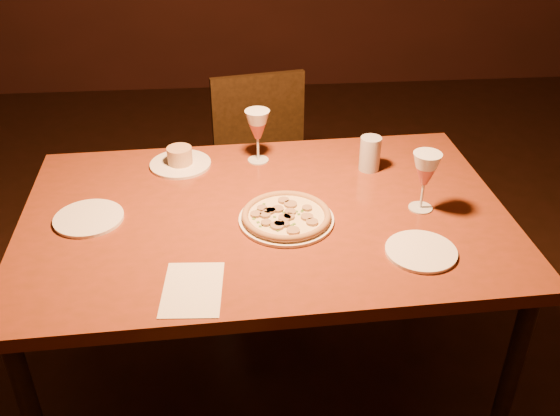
{
  "coord_description": "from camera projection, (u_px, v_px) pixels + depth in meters",
  "views": [
    {
      "loc": [
        0.07,
        -1.44,
        1.91
      ],
      "look_at": [
        0.21,
        0.3,
        0.81
      ],
      "focal_mm": 40.0,
      "sensor_mm": 36.0,
      "label": 1
    }
  ],
  "objects": [
    {
      "name": "pizza_plate",
      "position": [
        286.0,
        216.0,
        1.95
      ],
      "size": [
        0.3,
        0.3,
        0.03
      ],
      "color": "white",
      "rests_on": "dining_table"
    },
    {
      "name": "dining_table",
      "position": [
        266.0,
        231.0,
        2.04
      ],
      "size": [
        1.59,
        1.06,
        0.83
      ],
      "rotation": [
        0.0,
        0.0,
        0.04
      ],
      "color": "maroon",
      "rests_on": "floor"
    },
    {
      "name": "chair_far",
      "position": [
        266.0,
        165.0,
        2.93
      ],
      "size": [
        0.51,
        0.51,
        0.91
      ],
      "rotation": [
        0.0,
        0.0,
        0.18
      ],
      "color": "black",
      "rests_on": "floor"
    },
    {
      "name": "ramekin_saucer",
      "position": [
        180.0,
        160.0,
        2.25
      ],
      "size": [
        0.22,
        0.22,
        0.07
      ],
      "color": "white",
      "rests_on": "dining_table"
    },
    {
      "name": "side_plate_left",
      "position": [
        89.0,
        218.0,
        1.96
      ],
      "size": [
        0.22,
        0.22,
        0.01
      ],
      "primitive_type": "cylinder",
      "color": "white",
      "rests_on": "dining_table"
    },
    {
      "name": "side_plate_near",
      "position": [
        421.0,
        251.0,
        1.81
      ],
      "size": [
        0.21,
        0.21,
        0.01
      ],
      "primitive_type": "cylinder",
      "color": "white",
      "rests_on": "dining_table"
    },
    {
      "name": "water_tumbler",
      "position": [
        370.0,
        154.0,
        2.21
      ],
      "size": [
        0.07,
        0.07,
        0.12
      ],
      "primitive_type": "cylinder",
      "color": "#B6BDC7",
      "rests_on": "dining_table"
    },
    {
      "name": "wine_glass_far",
      "position": [
        258.0,
        136.0,
        2.25
      ],
      "size": [
        0.09,
        0.09,
        0.2
      ],
      "primitive_type": null,
      "color": "#B8524D",
      "rests_on": "dining_table"
    },
    {
      "name": "wine_glass_right",
      "position": [
        424.0,
        182.0,
        1.97
      ],
      "size": [
        0.09,
        0.09,
        0.2
      ],
      "primitive_type": null,
      "color": "#B8524D",
      "rests_on": "dining_table"
    },
    {
      "name": "menu_card",
      "position": [
        193.0,
        289.0,
        1.67
      ],
      "size": [
        0.17,
        0.24,
        0.0
      ],
      "primitive_type": "cube",
      "rotation": [
        0.0,
        0.0,
        -0.07
      ],
      "color": "silver",
      "rests_on": "dining_table"
    }
  ]
}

